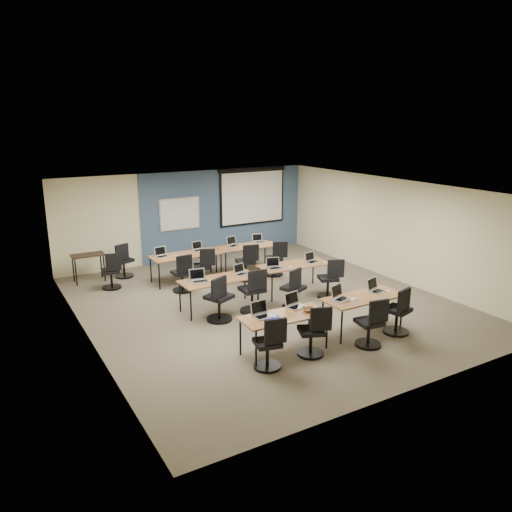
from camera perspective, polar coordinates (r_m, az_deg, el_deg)
floor at (r=11.80m, az=0.98°, el=-5.46°), size 8.00×9.00×0.02m
ceiling at (r=11.12m, az=1.04°, el=7.64°), size 8.00×9.00×0.02m
wall_back at (r=15.32m, az=-7.75°, el=4.55°), size 8.00×0.04×2.70m
wall_front at (r=8.06m, az=17.87°, el=-6.12°), size 8.00×0.04×2.70m
wall_left at (r=10.00m, az=-19.03°, el=-2.05°), size 0.04×9.00×2.70m
wall_right at (r=13.83m, az=15.37°, el=2.96°), size 0.04×9.00×2.70m
blue_accent_panel at (r=15.80m, az=-3.51°, el=5.00°), size 5.50×0.04×2.70m
whiteboard at (r=15.12m, az=-8.70°, el=4.76°), size 1.28×0.03×0.98m
projector_screen at (r=16.10m, az=-0.39°, el=7.15°), size 2.40×0.10×1.82m
training_table_front_left at (r=9.24m, az=3.28°, el=-7.04°), size 1.66×0.69×0.73m
training_table_front_right at (r=10.37m, az=12.19°, el=-4.81°), size 1.71×0.71×0.73m
training_table_mid_left at (r=11.27m, az=-4.23°, el=-2.82°), size 1.79×0.74×0.73m
training_table_mid_right at (r=12.38m, az=4.35°, el=-1.14°), size 1.78×0.74×0.73m
training_table_back_left at (r=13.37m, az=-8.01°, el=0.02°), size 1.87×0.78×0.73m
training_table_back_right at (r=14.11m, az=-1.13°, el=0.97°), size 1.73×0.72×0.73m
laptop_0 at (r=9.14m, az=0.65°, el=-6.49°), size 0.36×0.30×0.27m
mouse_0 at (r=9.11m, az=2.17°, el=-6.94°), size 0.09×0.11×0.03m
task_chair_0 at (r=8.74m, az=1.55°, el=-10.42°), size 0.49×0.49×0.97m
laptop_1 at (r=9.61m, az=4.41°, el=-5.43°), size 0.35×0.30×0.27m
mouse_1 at (r=9.61m, az=6.76°, el=-5.83°), size 0.06×0.10×0.03m
task_chair_1 at (r=9.24m, az=6.58°, el=-8.99°), size 0.52×0.49×0.98m
laptop_2 at (r=10.12m, az=9.55°, el=-4.48°), size 0.36×0.31×0.27m
mouse_2 at (r=10.17m, az=11.41°, el=-4.81°), size 0.06×0.09×0.03m
task_chair_2 at (r=9.77m, az=13.03°, el=-7.89°), size 0.50×0.50×0.98m
laptop_3 at (r=10.71m, az=13.47°, el=-3.60°), size 0.35×0.29×0.26m
mouse_3 at (r=10.75m, az=14.89°, el=-3.92°), size 0.08×0.11×0.03m
task_chair_3 at (r=10.46m, az=15.96°, el=-6.47°), size 0.53×0.52×1.00m
laptop_4 at (r=11.11m, az=-6.56°, el=-2.56°), size 0.35×0.30×0.27m
mouse_4 at (r=11.08m, az=-5.23°, el=-2.86°), size 0.09×0.11×0.03m
task_chair_4 at (r=10.70m, az=-4.24°, el=-5.29°), size 0.60×0.56×1.03m
laptop_5 at (r=11.55m, az=-1.78°, el=-1.79°), size 0.30×0.25×0.23m
mouse_5 at (r=11.46m, az=-0.85°, el=-2.16°), size 0.09×0.12×0.04m
task_chair_5 at (r=11.13m, az=-0.30°, el=-4.42°), size 0.56×0.56×1.03m
laptop_6 at (r=12.00m, az=2.14°, el=-1.10°), size 0.33×0.28×0.25m
mouse_6 at (r=12.09m, az=3.99°, el=-1.26°), size 0.08×0.11×0.03m
task_chair_6 at (r=11.36m, az=4.33°, el=-4.14°), size 0.55×0.52×1.00m
laptop_7 at (r=12.59m, az=6.37°, el=-0.41°), size 0.31×0.27×0.24m
mouse_7 at (r=12.54m, az=7.85°, el=-0.75°), size 0.09×0.11×0.03m
task_chair_7 at (r=12.19m, az=8.45°, el=-2.92°), size 0.52×0.50×0.98m
laptop_8 at (r=13.24m, az=-10.76°, el=0.21°), size 0.32×0.28×0.25m
mouse_8 at (r=13.19m, az=-9.11°, el=-0.00°), size 0.08×0.10×0.03m
task_chair_8 at (r=12.59m, az=-8.36°, el=-2.30°), size 0.50×0.50×0.98m
laptop_9 at (r=13.72m, az=-6.62°, el=0.91°), size 0.31×0.26×0.24m
mouse_9 at (r=13.53m, az=-5.70°, el=0.52°), size 0.09×0.11×0.04m
task_chair_9 at (r=13.12m, az=-6.00°, el=-1.51°), size 0.52×0.49×0.97m
laptop_10 at (r=14.13m, az=-2.66°, el=1.44°), size 0.34×0.29×0.26m
mouse_10 at (r=14.00m, az=-1.63°, el=1.10°), size 0.07×0.10×0.03m
task_chair_10 at (r=13.35m, az=-1.05°, el=-1.06°), size 0.53×0.53×1.01m
laptop_11 at (r=14.52m, az=0.29°, el=1.83°), size 0.31×0.26×0.23m
mouse_11 at (r=14.53m, az=1.75°, el=1.63°), size 0.08×0.10×0.03m
task_chair_11 at (r=13.77m, az=2.25°, el=-0.61°), size 0.53×0.50×0.98m
blue_mousepad at (r=9.09m, az=1.93°, el=-7.07°), size 0.30×0.27×0.01m
snack_bowl at (r=9.43m, az=6.03°, el=-6.11°), size 0.28×0.28×0.06m
snack_plate at (r=10.15m, az=10.74°, el=-4.86°), size 0.20×0.20×0.01m
coffee_cup at (r=10.01m, az=10.55°, el=-4.90°), size 0.07×0.07×0.07m
utility_table at (r=13.89m, az=-18.66°, el=-0.25°), size 0.85×0.47×0.75m
spare_chair_a at (r=14.04m, az=-14.91°, el=-0.83°), size 0.51×0.49×0.97m
spare_chair_b at (r=13.19m, az=-16.14°, el=-1.99°), size 0.48×0.48×0.96m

